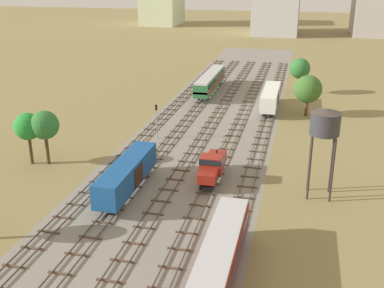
{
  "coord_description": "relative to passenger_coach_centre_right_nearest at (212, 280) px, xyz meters",
  "views": [
    {
      "loc": [
        14.39,
        -14.13,
        24.73
      ],
      "look_at": [
        0.0,
        46.69,
        1.5
      ],
      "focal_mm": 44.03,
      "sensor_mm": 36.0,
      "label": 1
    }
  ],
  "objects": [
    {
      "name": "signal_post_nearest",
      "position": [
        -15.8,
        36.42,
        0.91
      ],
      "size": [
        0.28,
        0.47,
        5.57
      ],
      "color": "gray",
      "rests_on": "ground"
    },
    {
      "name": "track_left",
      "position": [
        -13.54,
        41.69,
        -2.48
      ],
      "size": [
        2.4,
        126.0,
        0.29
      ],
      "color": "#47382D",
      "rests_on": "ground"
    },
    {
      "name": "lineside_tree_0",
      "position": [
        -29.33,
        22.91,
        2.63
      ],
      "size": [
        3.64,
        3.64,
        7.12
      ],
      "color": "#4C331E",
      "rests_on": "ground"
    },
    {
      "name": "lineside_tree_1",
      "position": [
        4.86,
        70.32,
        2.76
      ],
      "size": [
        4.24,
        4.24,
        7.51
      ],
      "color": "#4C331E",
      "rests_on": "ground"
    },
    {
      "name": "passenger_coach_centre_right_nearest",
      "position": [
        0.0,
        0.0,
        0.0
      ],
      "size": [
        2.96,
        22.0,
        3.8
      ],
      "color": "maroon",
      "rests_on": "ground"
    },
    {
      "name": "water_tower",
      "position": [
        8.3,
        21.94,
        6.17
      ],
      "size": [
        3.46,
        3.46,
        10.53
      ],
      "color": "#2D2826",
      "rests_on": "ground"
    },
    {
      "name": "diesel_railcar_left_far",
      "position": [
        -13.54,
        67.26,
        -0.02
      ],
      "size": [
        2.96,
        20.5,
        3.8
      ],
      "color": "#286638",
      "rests_on": "ground"
    },
    {
      "name": "ground_plane",
      "position": [
        -9.03,
        40.69,
        -2.61
      ],
      "size": [
        480.0,
        480.0,
        0.0
      ],
      "primitive_type": "plane",
      "color": "olive"
    },
    {
      "name": "ballast_bed",
      "position": [
        -9.03,
        40.69,
        -2.61
      ],
      "size": [
        22.05,
        176.0,
        0.01
      ],
      "primitive_type": "cube",
      "color": "gray",
      "rests_on": "ground"
    },
    {
      "name": "track_centre",
      "position": [
        -4.51,
        41.69,
        -2.48
      ],
      "size": [
        2.4,
        126.0,
        0.29
      ],
      "color": "#47382D",
      "rests_on": "ground"
    },
    {
      "name": "freight_boxcar_left_near",
      "position": [
        -13.53,
        17.55,
        -0.16
      ],
      "size": [
        2.87,
        14.0,
        3.6
      ],
      "color": "#194C8C",
      "rests_on": "ground"
    },
    {
      "name": "track_centre_right",
      "position": [
        -0.0,
        41.69,
        -2.48
      ],
      "size": [
        2.4,
        126.0,
        0.29
      ],
      "color": "#47382D",
      "rests_on": "ground"
    },
    {
      "name": "shunter_loco_centre_mid",
      "position": [
        -4.51,
        23.23,
        -0.6
      ],
      "size": [
        2.74,
        8.46,
        3.1
      ],
      "color": "maroon",
      "rests_on": "ground"
    },
    {
      "name": "lineside_tree_3",
      "position": [
        -27.11,
        23.37,
        2.84
      ],
      "size": [
        3.84,
        3.84,
        7.43
      ],
      "color": "#4C331E",
      "rests_on": "ground"
    },
    {
      "name": "track_centre_left",
      "position": [
        -9.03,
        41.69,
        -2.48
      ],
      "size": [
        2.4,
        126.0,
        0.29
      ],
      "color": "#47382D",
      "rests_on": "ground"
    },
    {
      "name": "lineside_tree_4",
      "position": [
        6.62,
        54.36,
        2.25
      ],
      "size": [
        4.94,
        4.94,
        7.36
      ],
      "color": "#4C331E",
      "rests_on": "ground"
    },
    {
      "name": "freight_boxcar_centre_right_midfar",
      "position": [
        0.01,
        56.89,
        -0.16
      ],
      "size": [
        2.87,
        14.0,
        3.6
      ],
      "color": "white",
      "rests_on": "ground"
    },
    {
      "name": "track_far_left",
      "position": [
        -18.05,
        41.69,
        -2.48
      ],
      "size": [
        2.4,
        126.0,
        0.29
      ],
      "color": "#47382D",
      "rests_on": "ground"
    }
  ]
}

